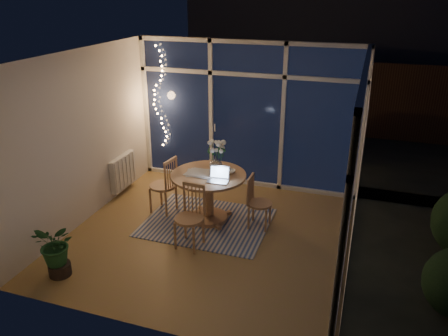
{
  "coord_description": "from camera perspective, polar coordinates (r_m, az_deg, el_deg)",
  "views": [
    {
      "loc": [
        1.98,
        -5.23,
        3.41
      ],
      "look_at": [
        0.15,
        0.25,
        1.0
      ],
      "focal_mm": 35.0,
      "sensor_mm": 36.0,
      "label": 1
    }
  ],
  "objects": [
    {
      "name": "potted_plant",
      "position": [
        5.92,
        -21.04,
        -9.87
      ],
      "size": [
        0.67,
        0.63,
        0.76
      ],
      "primitive_type": "imported",
      "rotation": [
        0.0,
        0.0,
        -0.38
      ],
      "color": "#1B4E25",
      "rests_on": "floor"
    },
    {
      "name": "wall_back",
      "position": [
        7.79,
        3.03,
        6.89
      ],
      "size": [
        4.0,
        0.04,
        2.6
      ],
      "primitive_type": "cube",
      "color": "silver",
      "rests_on": "floor"
    },
    {
      "name": "window_wall_back",
      "position": [
        7.75,
        2.95,
        6.82
      ],
      "size": [
        4.0,
        0.1,
        2.6
      ],
      "primitive_type": "cube",
      "color": "silver",
      "rests_on": "floor"
    },
    {
      "name": "radiator",
      "position": [
        7.87,
        -13.06,
        -0.45
      ],
      "size": [
        0.1,
        0.7,
        0.58
      ],
      "primitive_type": "cube",
      "color": "silver",
      "rests_on": "wall_left"
    },
    {
      "name": "neighbour_roof",
      "position": [
        13.89,
        11.95,
        17.18
      ],
      "size": [
        7.0,
        3.0,
        2.2
      ],
      "primitive_type": "cube",
      "color": "#31343B",
      "rests_on": "ground"
    },
    {
      "name": "wall_front",
      "position": [
        4.34,
        -11.45,
        -6.96
      ],
      "size": [
        4.0,
        0.04,
        2.6
      ],
      "primitive_type": "cube",
      "color": "silver",
      "rests_on": "floor"
    },
    {
      "name": "floor",
      "position": [
        6.55,
        -1.97,
        -8.74
      ],
      "size": [
        4.0,
        4.0,
        0.0
      ],
      "primitive_type": "plane",
      "color": "olive",
      "rests_on": "ground"
    },
    {
      "name": "laptop",
      "position": [
        6.31,
        -0.81,
        -0.85
      ],
      "size": [
        0.32,
        0.29,
        0.22
      ],
      "primitive_type": null,
      "rotation": [
        0.0,
        0.0,
        0.08
      ],
      "color": "silver",
      "rests_on": "dining_table"
    },
    {
      "name": "flower_vase",
      "position": [
        6.74,
        -1.09,
        0.65
      ],
      "size": [
        0.2,
        0.2,
        0.21
      ],
      "primitive_type": "imported",
      "rotation": [
        0.0,
        0.0,
        -0.0
      ],
      "color": "silver",
      "rests_on": "dining_table"
    },
    {
      "name": "chair_front",
      "position": [
        6.08,
        -4.61,
        -6.44
      ],
      "size": [
        0.47,
        0.47,
        0.93
      ],
      "primitive_type": "cube",
      "rotation": [
        0.0,
        0.0,
        -0.1
      ],
      "color": "#AE7D4E",
      "rests_on": "floor"
    },
    {
      "name": "chair_left",
      "position": [
        7.06,
        -8.02,
        -2.14
      ],
      "size": [
        0.5,
        0.5,
        0.95
      ],
      "primitive_type": "cube",
      "rotation": [
        0.0,
        0.0,
        -1.72
      ],
      "color": "#AE7D4E",
      "rests_on": "floor"
    },
    {
      "name": "chair_right",
      "position": [
        6.58,
        4.7,
        -4.48
      ],
      "size": [
        0.39,
        0.39,
        0.84
      ],
      "primitive_type": "cube",
      "rotation": [
        0.0,
        0.0,
        1.56
      ],
      "color": "#AE7D4E",
      "rests_on": "floor"
    },
    {
      "name": "newspapers",
      "position": [
        6.62,
        -3.07,
        -0.68
      ],
      "size": [
        0.44,
        0.35,
        0.02
      ],
      "primitive_type": "cube",
      "rotation": [
        0.0,
        0.0,
        0.09
      ],
      "color": "silver",
      "rests_on": "dining_table"
    },
    {
      "name": "wall_left",
      "position": [
        6.9,
        -17.93,
        3.72
      ],
      "size": [
        0.04,
        4.0,
        2.6
      ],
      "primitive_type": "cube",
      "color": "silver",
      "rests_on": "floor"
    },
    {
      "name": "bowl",
      "position": [
        6.64,
        0.74,
        -0.48
      ],
      "size": [
        0.15,
        0.15,
        0.04
      ],
      "primitive_type": "imported",
      "rotation": [
        0.0,
        0.0,
        -0.0
      ],
      "color": "white",
      "rests_on": "dining_table"
    },
    {
      "name": "garden_shrubs",
      "position": [
        9.54,
        0.56,
        4.56
      ],
      "size": [
        0.9,
        0.9,
        0.9
      ],
      "primitive_type": "sphere",
      "color": "black",
      "rests_on": "ground"
    },
    {
      "name": "fairy_lights",
      "position": [
        8.2,
        -8.48,
        9.11
      ],
      "size": [
        0.24,
        0.1,
        1.85
      ],
      "primitive_type": null,
      "color": "#FFB566",
      "rests_on": "window_wall_back"
    },
    {
      "name": "window_wall_right",
      "position": [
        5.64,
        16.86,
        -0.34
      ],
      "size": [
        0.1,
        4.0,
        2.6
      ],
      "primitive_type": "cube",
      "color": "silver",
      "rests_on": "floor"
    },
    {
      "name": "dining_table",
      "position": [
        6.77,
        -1.99,
        -3.85
      ],
      "size": [
        1.15,
        1.15,
        0.78
      ],
      "primitive_type": "cylinder",
      "rotation": [
        0.0,
        0.0,
        -0.0
      ],
      "color": "#AE7D4E",
      "rests_on": "floor"
    },
    {
      "name": "wall_right",
      "position": [
        5.64,
        17.27,
        -0.39
      ],
      "size": [
        0.04,
        4.0,
        2.6
      ],
      "primitive_type": "cube",
      "color": "silver",
      "rests_on": "floor"
    },
    {
      "name": "phone",
      "position": [
        6.47,
        -2.01,
        -1.3
      ],
      "size": [
        0.11,
        0.07,
        0.01
      ],
      "primitive_type": "cube",
      "rotation": [
        0.0,
        0.0,
        -0.19
      ],
      "color": "black",
      "rests_on": "dining_table"
    },
    {
      "name": "garden_fence",
      "position": [
        11.2,
        7.88,
        9.48
      ],
      "size": [
        11.0,
        0.08,
        1.8
      ],
      "primitive_type": "cube",
      "color": "#351D13",
      "rests_on": "ground"
    },
    {
      "name": "ceiling",
      "position": [
        5.65,
        -2.33,
        14.39
      ],
      "size": [
        4.0,
        4.0,
        0.0
      ],
      "primitive_type": "plane",
      "color": "white",
      "rests_on": "wall_back"
    },
    {
      "name": "rug",
      "position": [
        6.87,
        -2.24,
        -7.08
      ],
      "size": [
        1.89,
        1.51,
        0.01
      ],
      "primitive_type": "cube",
      "rotation": [
        0.0,
        0.0,
        -0.0
      ],
      "color": "beige",
      "rests_on": "floor"
    },
    {
      "name": "garden_patio",
      "position": [
        10.91,
        9.69,
        3.76
      ],
      "size": [
        12.0,
        6.0,
        0.1
      ],
      "primitive_type": "cube",
      "color": "black",
      "rests_on": "ground"
    }
  ]
}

